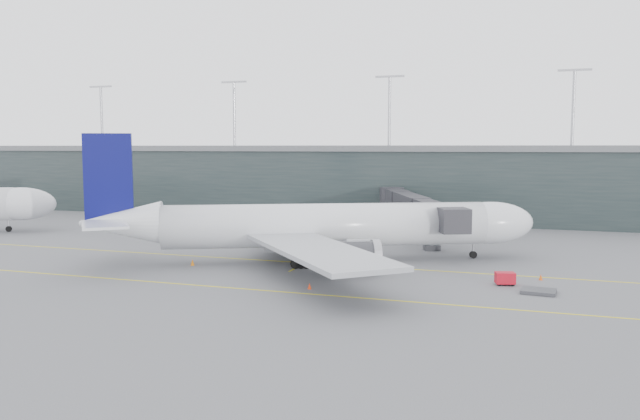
% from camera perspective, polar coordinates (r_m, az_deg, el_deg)
% --- Properties ---
extents(ground, '(320.00, 320.00, 0.00)m').
position_cam_1_polar(ground, '(86.31, -3.59, -4.19)').
color(ground, '#545358').
rests_on(ground, ground).
extents(taxiline_a, '(160.00, 0.25, 0.02)m').
position_cam_1_polar(taxiline_a, '(82.67, -4.62, -4.64)').
color(taxiline_a, yellow).
rests_on(taxiline_a, ground).
extents(taxiline_b, '(160.00, 0.25, 0.02)m').
position_cam_1_polar(taxiline_b, '(68.49, -9.82, -6.90)').
color(taxiline_b, yellow).
rests_on(taxiline_b, ground).
extents(taxiline_lead_main, '(0.25, 60.00, 0.02)m').
position_cam_1_polar(taxiline_lead_main, '(103.54, 3.08, -2.50)').
color(taxiline_lead_main, yellow).
rests_on(taxiline_lead_main, ground).
extents(terminal, '(240.00, 36.00, 29.00)m').
position_cam_1_polar(terminal, '(140.73, 5.13, 2.80)').
color(terminal, '#1D2728').
rests_on(terminal, ground).
extents(main_aircraft, '(56.36, 51.88, 16.63)m').
position_cam_1_polar(main_aircraft, '(81.05, 0.25, -1.50)').
color(main_aircraft, silver).
rests_on(main_aircraft, ground).
extents(jet_bridge, '(21.81, 45.23, 7.27)m').
position_cam_1_polar(jet_bridge, '(105.70, 9.47, 0.56)').
color(jet_bridge, '#28282D').
rests_on(jet_bridge, ground).
extents(gse_cart, '(2.32, 1.79, 1.40)m').
position_cam_1_polar(gse_cart, '(70.93, 16.56, -5.98)').
color(gse_cart, '#B00C1C').
rests_on(gse_cart, ground).
extents(baggage_dolly, '(3.68, 3.08, 0.34)m').
position_cam_1_polar(baggage_dolly, '(68.29, 19.35, -7.02)').
color(baggage_dolly, '#36363B').
rests_on(baggage_dolly, ground).
extents(uld_a, '(2.47, 2.22, 1.86)m').
position_cam_1_polar(uld_a, '(95.65, -3.65, -2.61)').
color(uld_a, '#323236').
rests_on(uld_a, ground).
extents(uld_b, '(2.43, 2.14, 1.88)m').
position_cam_1_polar(uld_b, '(97.83, -2.37, -2.41)').
color(uld_b, '#323236').
rests_on(uld_b, ground).
extents(uld_c, '(2.67, 2.37, 2.05)m').
position_cam_1_polar(uld_c, '(95.26, -1.90, -2.58)').
color(uld_c, '#323236').
rests_on(uld_c, ground).
extents(cone_nose, '(0.43, 0.43, 0.69)m').
position_cam_1_polar(cone_nose, '(74.83, 19.53, -5.80)').
color(cone_nose, '#E04D0C').
rests_on(cone_nose, ground).
extents(cone_wing_stbd, '(0.41, 0.41, 0.65)m').
position_cam_1_polar(cone_wing_stbd, '(66.24, -0.97, -6.97)').
color(cone_wing_stbd, red).
rests_on(cone_wing_stbd, ground).
extents(cone_wing_port, '(0.45, 0.45, 0.72)m').
position_cam_1_polar(cone_wing_port, '(94.32, 2.86, -3.11)').
color(cone_wing_port, '#D95A0C').
rests_on(cone_wing_port, ground).
extents(cone_tail, '(0.50, 0.50, 0.80)m').
position_cam_1_polar(cone_tail, '(80.71, -11.58, -4.71)').
color(cone_tail, orange).
rests_on(cone_tail, ground).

